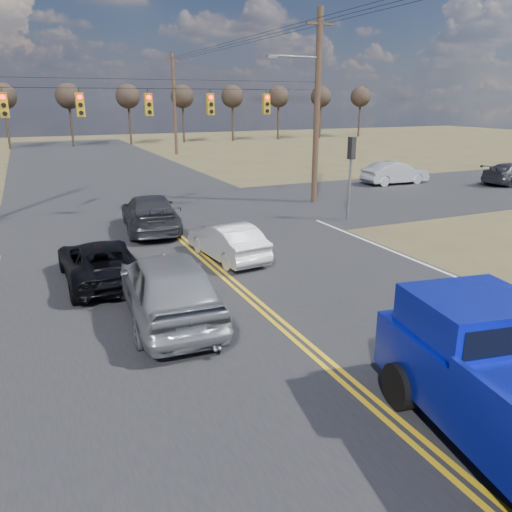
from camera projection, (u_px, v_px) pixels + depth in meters
name	position (u px, v px, depth m)	size (l,w,h in m)	color
ground	(397.00, 425.00, 8.86)	(160.00, 160.00, 0.00)	brown
road_main	(210.00, 264.00, 17.54)	(14.00, 120.00, 0.02)	#28282B
road_cross	(156.00, 217.00, 24.49)	(120.00, 12.00, 0.02)	#28282B
signal_gantry	(161.00, 110.00, 22.98)	(19.60, 4.83, 10.00)	#473323
utility_poles	(154.00, 106.00, 22.05)	(19.60, 58.32, 10.00)	#473323
treeline	(115.00, 96.00, 30.56)	(87.00, 117.80, 7.40)	#33261C
silver_suv	(167.00, 285.00, 12.93)	(2.18, 5.42, 1.85)	gray
black_suv	(99.00, 262.00, 15.67)	(2.19, 4.75, 1.32)	black
white_car_queue	(227.00, 241.00, 17.93)	(1.41, 4.05, 1.33)	silver
dgrey_car_queue	(150.00, 213.00, 21.77)	(2.21, 5.44, 1.58)	#313136
cross_car_east_near	(395.00, 173.00, 33.83)	(4.60, 1.60, 1.51)	#B1B4B9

